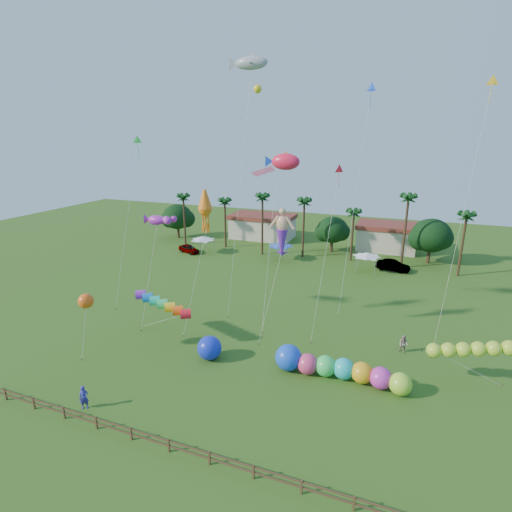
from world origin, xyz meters
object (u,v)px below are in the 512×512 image
(spectator_a, at_px, (84,397))
(caterpillar_inflatable, at_px, (335,368))
(blue_ball, at_px, (209,348))
(car_b, at_px, (393,266))
(spectator_b, at_px, (403,344))
(car_a, at_px, (189,249))

(spectator_a, height_order, caterpillar_inflatable, caterpillar_inflatable)
(caterpillar_inflatable, distance_m, blue_ball, 11.54)
(car_b, height_order, spectator_a, spectator_a)
(car_b, distance_m, spectator_b, 25.19)
(car_a, height_order, blue_ball, blue_ball)
(spectator_b, bearing_deg, spectator_a, -123.96)
(car_b, relative_size, blue_ball, 2.18)
(blue_ball, bearing_deg, car_a, 123.26)
(car_b, xyz_separation_m, spectator_a, (-20.25, -42.50, 0.14))
(caterpillar_inflatable, relative_size, blue_ball, 5.10)
(car_b, bearing_deg, spectator_b, -163.29)
(blue_ball, bearing_deg, car_b, 65.97)
(car_a, distance_m, caterpillar_inflatable, 42.58)
(spectator_a, xyz_separation_m, blue_ball, (5.65, 9.74, 0.18))
(car_a, bearing_deg, spectator_a, -139.19)
(car_a, bearing_deg, spectator_b, -100.16)
(car_a, bearing_deg, car_b, -64.13)
(blue_ball, bearing_deg, caterpillar_inflatable, 5.29)
(car_b, xyz_separation_m, caterpillar_inflatable, (-3.12, -31.69, 0.18))
(car_a, distance_m, car_b, 34.42)
(car_a, distance_m, spectator_a, 42.19)
(caterpillar_inflatable, bearing_deg, spectator_b, 51.42)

